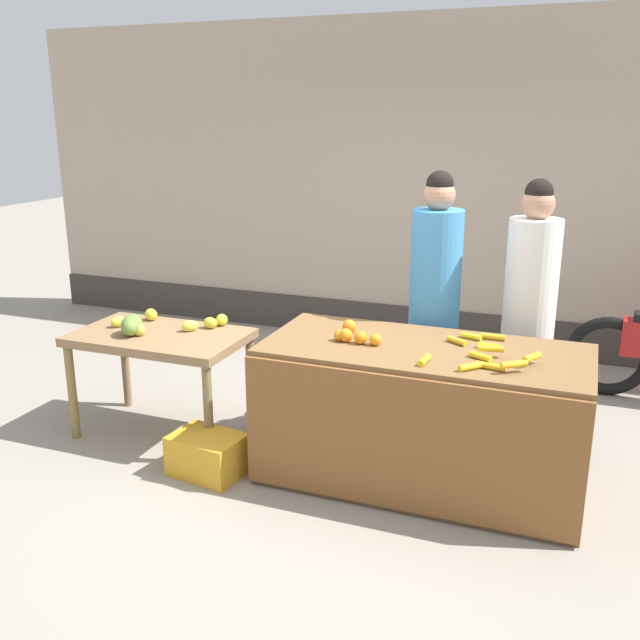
{
  "coord_description": "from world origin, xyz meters",
  "views": [
    {
      "loc": [
        1.34,
        -3.9,
        2.19
      ],
      "look_at": [
        -0.21,
        0.15,
        0.91
      ],
      "focal_mm": 39.57,
      "sensor_mm": 36.0,
      "label": 1
    }
  ],
  "objects_px": {
    "vendor_woman_white_shirt": "(528,315)",
    "produce_sack": "(307,384)",
    "produce_crate": "(208,455)",
    "vendor_woman_blue_shirt": "(434,307)"
  },
  "relations": [
    {
      "from": "produce_crate",
      "to": "produce_sack",
      "type": "relative_size",
      "value": 0.88
    },
    {
      "from": "vendor_woman_blue_shirt",
      "to": "produce_sack",
      "type": "relative_size",
      "value": 3.65
    },
    {
      "from": "vendor_woman_white_shirt",
      "to": "produce_crate",
      "type": "distance_m",
      "value": 2.27
    },
    {
      "from": "vendor_woman_white_shirt",
      "to": "produce_sack",
      "type": "bearing_deg",
      "value": -174.92
    },
    {
      "from": "produce_sack",
      "to": "vendor_woman_white_shirt",
      "type": "bearing_deg",
      "value": 5.08
    },
    {
      "from": "produce_sack",
      "to": "produce_crate",
      "type": "bearing_deg",
      "value": -103.21
    },
    {
      "from": "vendor_woman_blue_shirt",
      "to": "produce_sack",
      "type": "xyz_separation_m",
      "value": [
        -0.91,
        -0.05,
        -0.67
      ]
    },
    {
      "from": "vendor_woman_blue_shirt",
      "to": "vendor_woman_white_shirt",
      "type": "bearing_deg",
      "value": 7.85
    },
    {
      "from": "produce_crate",
      "to": "produce_sack",
      "type": "height_order",
      "value": "produce_sack"
    },
    {
      "from": "produce_crate",
      "to": "produce_sack",
      "type": "distance_m",
      "value": 1.09
    }
  ]
}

